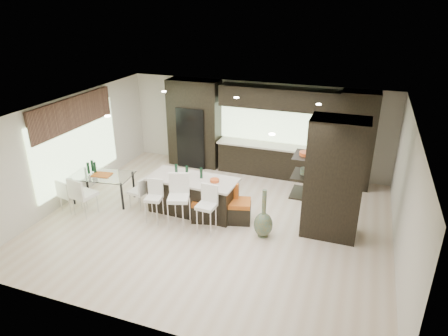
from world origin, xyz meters
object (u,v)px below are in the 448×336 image
at_px(dining_table, 104,188).
at_px(chair_near, 85,197).
at_px(bench, 222,210).
at_px(kitchen_island, 193,195).
at_px(chair_far, 70,196).
at_px(stool_right, 206,214).
at_px(floor_vase, 264,213).
at_px(chair_end, 139,193).
at_px(stool_mid, 179,207).
at_px(stool_left, 154,206).

height_order(dining_table, chair_near, chair_near).
distance_m(bench, chair_near, 3.37).
distance_m(kitchen_island, chair_far, 3.08).
xyz_separation_m(stool_right, floor_vase, (1.25, 0.27, 0.12)).
bearing_deg(chair_end, chair_near, 134.27).
distance_m(kitchen_island, dining_table, 2.46).
relative_size(bench, chair_far, 1.78).
relative_size(stool_mid, dining_table, 0.69).
relative_size(dining_table, chair_end, 1.99).
height_order(bench, chair_end, chair_end).
xyz_separation_m(dining_table, chair_far, (-0.48, -0.72, 0.02)).
height_order(dining_table, chair_far, chair_far).
height_order(bench, chair_far, chair_far).
xyz_separation_m(stool_left, dining_table, (-1.78, 0.50, -0.06)).
bearing_deg(bench, stool_left, -172.21).
xyz_separation_m(chair_near, chair_end, (1.05, 0.76, -0.08)).
bearing_deg(chair_near, dining_table, 99.76).
xyz_separation_m(bench, dining_table, (-3.25, -0.10, 0.10)).
xyz_separation_m(bench, chair_far, (-3.73, -0.82, 0.12)).
bearing_deg(chair_far, stool_mid, 15.31).
bearing_deg(chair_far, stool_right, 15.14).
xyz_separation_m(kitchen_island, chair_far, (-2.92, -0.98, -0.06)).
bearing_deg(stool_mid, bench, 20.00).
xyz_separation_m(stool_right, bench, (0.14, 0.61, -0.19)).
bearing_deg(chair_near, floor_vase, 16.55).
relative_size(bench, dining_table, 0.91).
bearing_deg(stool_right, chair_near, -172.09).
xyz_separation_m(floor_vase, chair_far, (-4.84, -0.48, -0.19)).
relative_size(bench, chair_end, 1.82).
relative_size(stool_right, floor_vase, 0.79).
distance_m(stool_mid, dining_table, 2.51).
height_order(stool_right, chair_near, chair_near).
bearing_deg(floor_vase, stool_right, -167.73).
relative_size(kitchen_island, stool_right, 2.39).
bearing_deg(floor_vase, chair_far, -174.34).
relative_size(stool_left, chair_far, 1.08).
xyz_separation_m(stool_left, stool_mid, (0.67, -0.04, 0.10)).
distance_m(stool_left, chair_far, 2.26).
height_order(stool_mid, chair_end, stool_mid).
xyz_separation_m(kitchen_island, stool_mid, (0.00, -0.80, 0.07)).
distance_m(floor_vase, chair_near, 4.40).
height_order(bench, dining_table, dining_table).
height_order(stool_mid, stool_right, stool_mid).
distance_m(floor_vase, chair_end, 3.33).
distance_m(kitchen_island, stool_left, 1.01).
bearing_deg(stool_right, dining_table, 174.00).
relative_size(stool_right, bench, 0.66).
xyz_separation_m(dining_table, chair_near, (0.00, -0.76, 0.10)).
height_order(kitchen_island, chair_end, kitchen_island).
bearing_deg(bench, chair_end, 168.35).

